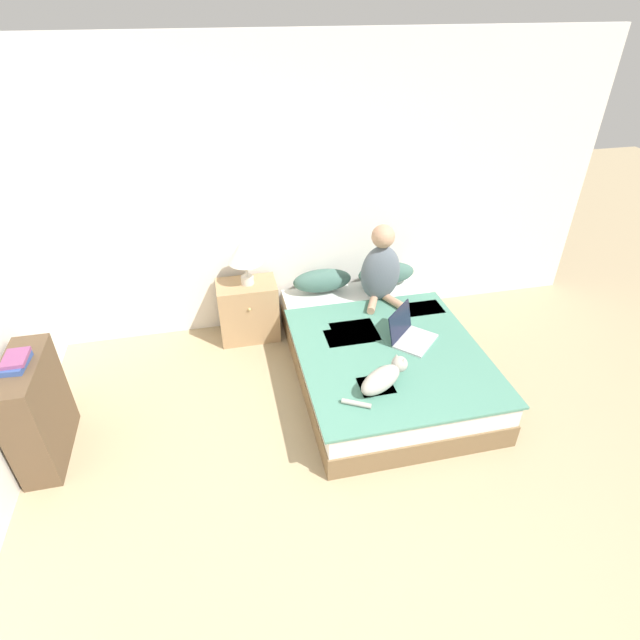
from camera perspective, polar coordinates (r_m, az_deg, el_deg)
wall_back at (r=4.56m, az=-1.58°, el=14.28°), size 5.62×0.05×2.55m
bed at (r=4.26m, az=7.05°, el=-4.21°), size 1.45×2.01×0.38m
pillow_near at (r=4.71m, az=0.25°, el=4.53°), size 0.56×0.22×0.22m
pillow_far at (r=4.88m, az=7.57°, el=5.29°), size 0.56×0.22×0.22m
person_sitting at (r=4.51m, az=6.98°, el=5.84°), size 0.37×0.36×0.73m
cat_tabby at (r=3.62m, az=7.26°, el=-6.54°), size 0.56×0.37×0.18m
laptop_open at (r=4.13m, az=10.26°, el=-1.63°), size 0.47×0.47×0.27m
nightstand at (r=4.70m, az=-8.19°, el=1.10°), size 0.54×0.37×0.57m
table_lamp at (r=4.41m, az=-8.59°, el=7.79°), size 0.31×0.31×0.45m
bookshelf at (r=3.94m, az=-29.61°, el=-9.04°), size 0.24×0.67×0.80m
book_stack_top at (r=3.69m, az=-31.44°, el=-4.07°), size 0.15×0.23×0.06m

